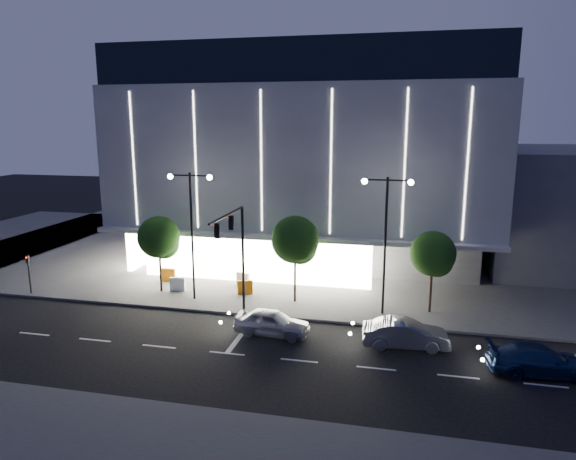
% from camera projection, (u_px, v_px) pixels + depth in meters
% --- Properties ---
extents(ground, '(160.00, 160.00, 0.00)m').
position_uv_depth(ground, '(203.00, 339.00, 29.67)').
color(ground, black).
rests_on(ground, ground).
extents(sidewalk_museum, '(70.00, 40.00, 0.15)m').
position_uv_depth(sidewalk_museum, '(339.00, 246.00, 51.52)').
color(sidewalk_museum, '#474747').
rests_on(sidewalk_museum, ground).
extents(museum, '(30.00, 25.80, 18.00)m').
position_uv_depth(museum, '(318.00, 155.00, 48.43)').
color(museum, '#4C4C51').
rests_on(museum, ground).
extents(annex_building, '(16.00, 20.00, 10.00)m').
position_uv_depth(annex_building, '(573.00, 205.00, 46.05)').
color(annex_building, '#4C4C51').
rests_on(annex_building, ground).
extents(traffic_mast, '(0.33, 5.89, 7.07)m').
position_uv_depth(traffic_mast, '(235.00, 242.00, 31.61)').
color(traffic_mast, black).
rests_on(traffic_mast, ground).
extents(street_lamp_west, '(3.16, 0.36, 9.00)m').
position_uv_depth(street_lamp_west, '(191.00, 217.00, 34.80)').
color(street_lamp_west, black).
rests_on(street_lamp_west, ground).
extents(street_lamp_east, '(3.16, 0.36, 9.00)m').
position_uv_depth(street_lamp_east, '(386.00, 226.00, 32.05)').
color(street_lamp_east, black).
rests_on(street_lamp_east, ground).
extents(ped_signal_far, '(0.22, 0.24, 3.00)m').
position_uv_depth(ped_signal_far, '(29.00, 270.00, 36.75)').
color(ped_signal_far, black).
rests_on(ped_signal_far, ground).
extents(tree_left, '(3.02, 3.02, 5.72)m').
position_uv_depth(tree_left, '(159.00, 239.00, 36.81)').
color(tree_left, black).
rests_on(tree_left, ground).
extents(tree_mid, '(3.25, 3.25, 6.15)m').
position_uv_depth(tree_mid, '(296.00, 242.00, 34.62)').
color(tree_mid, black).
rests_on(tree_mid, ground).
extents(tree_right, '(2.91, 2.91, 5.51)m').
position_uv_depth(tree_right, '(433.00, 256.00, 32.81)').
color(tree_right, black).
rests_on(tree_right, ground).
extents(car_lead, '(4.60, 2.15, 1.52)m').
position_uv_depth(car_lead, '(272.00, 323.00, 30.10)').
color(car_lead, '#A8AAB0').
rests_on(car_lead, ground).
extents(car_second, '(4.87, 2.10, 1.56)m').
position_uv_depth(car_second, '(405.00, 334.00, 28.44)').
color(car_second, '#979A9E').
rests_on(car_second, ground).
extents(car_third, '(5.23, 2.51, 1.47)m').
position_uv_depth(car_third, '(540.00, 360.00, 25.43)').
color(car_third, navy).
rests_on(car_third, ground).
extents(barrier_a, '(1.11, 0.28, 1.00)m').
position_uv_depth(barrier_a, '(169.00, 275.00, 39.91)').
color(barrier_a, orange).
rests_on(barrier_a, sidewalk_museum).
extents(barrier_b, '(1.13, 0.44, 1.00)m').
position_uv_depth(barrier_b, '(178.00, 284.00, 37.59)').
color(barrier_b, white).
rests_on(barrier_b, sidewalk_museum).
extents(barrier_c, '(1.13, 0.52, 1.00)m').
position_uv_depth(barrier_c, '(245.00, 287.00, 36.90)').
color(barrier_c, orange).
rests_on(barrier_c, sidewalk_museum).
extents(barrier_d, '(1.12, 0.63, 1.00)m').
position_uv_depth(barrier_d, '(243.00, 279.00, 38.82)').
color(barrier_d, white).
rests_on(barrier_d, sidewalk_museum).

